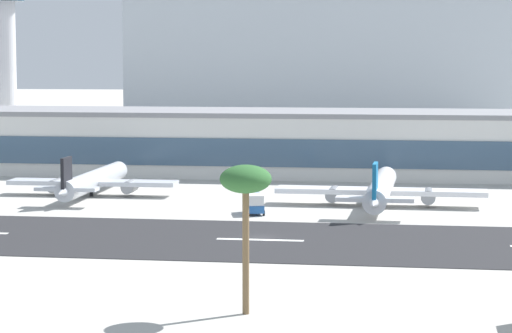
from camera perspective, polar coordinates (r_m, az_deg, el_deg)
The scene contains 10 objects.
ground_plane at distance 149.58m, azimuth 0.27°, elevation -3.78°, with size 1400.00×1400.00×0.00m, color #B2AFA8.
runway_strip at distance 147.24m, azimuth 0.14°, elevation -3.91°, with size 800.00×33.00×0.08m, color #262628.
runway_centreline_dash_4 at distance 147.20m, azimuth 0.21°, elevation -3.90°, with size 12.00×1.20×0.01m, color white.
terminal_building at distance 232.14m, azimuth 1.10°, elevation 1.31°, with size 216.44×29.14×13.64m.
control_tower at distance 278.59m, azimuth -13.17°, elevation 6.04°, with size 11.27×11.27×44.50m.
distant_hotel_block at distance 376.39m, azimuth 3.46°, elevation 5.62°, with size 133.80×29.55×48.14m, color #A8B2BC.
airliner_black_tail_gate_0 at distance 196.28m, azimuth -8.70°, elevation -0.78°, with size 30.83×40.13×8.37m.
airliner_blue_tail_gate_1 at distance 181.34m, azimuth 6.60°, elevation -1.24°, with size 35.41×42.38×8.84m.
service_box_truck_0 at distance 171.85m, azimuth -0.06°, elevation -1.93°, with size 3.88×6.41×3.25m.
palm_tree_0 at distance 103.28m, azimuth -0.55°, elevation -0.94°, with size 5.01×5.01×14.57m.
Camera 1 is at (20.95, -146.04, 24.67)m, focal length 75.60 mm.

